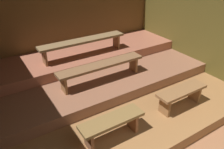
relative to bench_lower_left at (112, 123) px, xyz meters
The scene contains 10 objects.
ground 1.15m from the bench_lower_left, 35.60° to the left, with size 5.72×6.12×0.08m, color #9D6643.
wall_back 3.44m from the bench_lower_left, 76.22° to the left, with size 5.72×0.06×2.61m, color brown.
wall_right 3.42m from the bench_lower_left, ahead, with size 0.06×6.12×2.61m, color brown.
platform_lower 1.57m from the bench_lower_left, 57.94° to the left, with size 4.92×3.91×0.23m, color #9A693C.
platform_middle 2.12m from the bench_lower_left, 67.76° to the left, with size 4.92×2.55×0.23m, color #925E43.
platform_upper 2.68m from the bench_lower_left, 72.62° to the left, with size 4.92×1.35×0.23m, color #A86148.
bench_lower_left is the anchor object (origin of this frame).
bench_lower_right 1.60m from the bench_lower_left, ahead, with size 1.09×0.32×0.41m.
bench_middle_center 1.53m from the bench_lower_left, 66.11° to the left, with size 1.97×0.32×0.41m.
bench_upper_center 2.49m from the bench_lower_left, 74.25° to the left, with size 2.17×0.32×0.41m.
Camera 1 is at (-2.26, -0.22, 2.95)m, focal length 35.60 mm.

